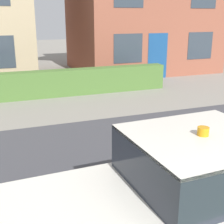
% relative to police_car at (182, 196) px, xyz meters
% --- Properties ---
extents(road_strip, '(28.00, 6.96, 0.01)m').
position_rel_police_car_xyz_m(road_strip, '(0.28, 1.71, -0.68)').
color(road_strip, '#424247').
rests_on(road_strip, ground).
extents(garden_hedge, '(8.90, 0.54, 0.97)m').
position_rel_police_car_xyz_m(garden_hedge, '(-0.08, 8.38, -0.20)').
color(garden_hedge, '#4C7233').
rests_on(garden_hedge, ground).
extents(police_car, '(4.29, 1.93, 1.57)m').
position_rel_police_car_xyz_m(police_car, '(0.00, 0.00, 0.00)').
color(police_car, black).
rests_on(police_car, road_strip).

